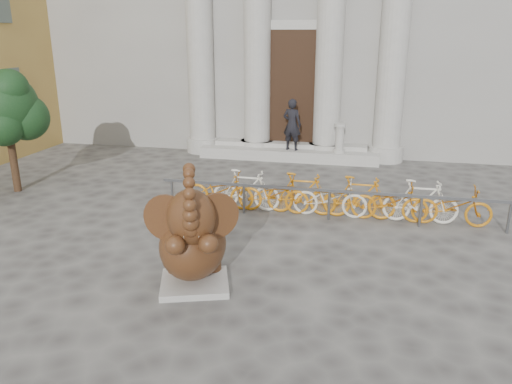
% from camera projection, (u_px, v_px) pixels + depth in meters
% --- Properties ---
extents(ground, '(80.00, 80.00, 0.00)m').
position_uv_depth(ground, '(201.00, 290.00, 8.31)').
color(ground, '#474442').
rests_on(ground, ground).
extents(entrance_steps, '(6.00, 1.20, 0.36)m').
position_uv_depth(entrance_steps, '(289.00, 153.00, 17.00)').
color(entrance_steps, '#A8A59E').
rests_on(entrance_steps, ground).
extents(elephant_statue, '(1.49, 1.78, 2.24)m').
position_uv_depth(elephant_statue, '(193.00, 243.00, 8.17)').
color(elephant_statue, '#A8A59E').
rests_on(elephant_statue, ground).
extents(bike_rack, '(8.00, 0.53, 1.00)m').
position_uv_depth(bike_rack, '(330.00, 196.00, 11.55)').
color(bike_rack, slate).
rests_on(bike_rack, ground).
extents(tree, '(1.87, 1.71, 3.25)m').
position_uv_depth(tree, '(6.00, 107.00, 12.84)').
color(tree, '#332114').
rests_on(tree, ground).
extents(pedestrian, '(0.69, 0.53, 1.70)m').
position_uv_depth(pedestrian, '(292.00, 125.00, 16.45)').
color(pedestrian, black).
rests_on(pedestrian, entrance_steps).
extents(balustrade_post, '(0.39, 0.39, 0.95)m').
position_uv_depth(balustrade_post, '(339.00, 139.00, 16.18)').
color(balustrade_post, '#A8A59E').
rests_on(balustrade_post, entrance_steps).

